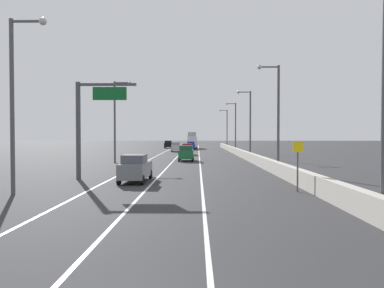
# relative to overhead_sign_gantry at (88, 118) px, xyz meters

# --- Properties ---
(ground_plane) EXTENTS (320.00, 320.00, 0.00)m
(ground_plane) POSITION_rel_overhead_sign_gantry_xyz_m (7.26, 41.32, -4.73)
(ground_plane) COLOR #2D2D30
(lane_stripe_left) EXTENTS (0.16, 130.00, 0.00)m
(lane_stripe_left) POSITION_rel_overhead_sign_gantry_xyz_m (1.76, 32.32, -4.73)
(lane_stripe_left) COLOR silver
(lane_stripe_left) RESTS_ON ground_plane
(lane_stripe_center) EXTENTS (0.16, 130.00, 0.00)m
(lane_stripe_center) POSITION_rel_overhead_sign_gantry_xyz_m (5.26, 32.32, -4.73)
(lane_stripe_center) COLOR silver
(lane_stripe_center) RESTS_ON ground_plane
(lane_stripe_right) EXTENTS (0.16, 130.00, 0.00)m
(lane_stripe_right) POSITION_rel_overhead_sign_gantry_xyz_m (8.76, 32.32, -4.73)
(lane_stripe_right) COLOR silver
(lane_stripe_right) RESTS_ON ground_plane
(jersey_barrier_right) EXTENTS (0.60, 120.00, 1.10)m
(jersey_barrier_right) POSITION_rel_overhead_sign_gantry_xyz_m (15.37, 17.32, -4.18)
(jersey_barrier_right) COLOR #B2ADA3
(jersey_barrier_right) RESTS_ON ground_plane
(overhead_sign_gantry) EXTENTS (4.68, 0.36, 7.50)m
(overhead_sign_gantry) POSITION_rel_overhead_sign_gantry_xyz_m (0.00, 0.00, 0.00)
(overhead_sign_gantry) COLOR #47474C
(overhead_sign_gantry) RESTS_ON ground_plane
(speed_advisory_sign) EXTENTS (0.60, 0.11, 3.00)m
(speed_advisory_sign) POSITION_rel_overhead_sign_gantry_xyz_m (14.47, -6.07, -2.96)
(speed_advisory_sign) COLOR #4C4C51
(speed_advisory_sign) RESTS_ON ground_plane
(lamp_post_right_near) EXTENTS (2.14, 0.44, 10.06)m
(lamp_post_right_near) POSITION_rel_overhead_sign_gantry_xyz_m (15.62, -13.39, 1.05)
(lamp_post_right_near) COLOR #4C4C51
(lamp_post_right_near) RESTS_ON ground_plane
(lamp_post_right_second) EXTENTS (2.14, 0.44, 10.06)m
(lamp_post_right_second) POSITION_rel_overhead_sign_gantry_xyz_m (15.85, 6.62, 1.05)
(lamp_post_right_second) COLOR #4C4C51
(lamp_post_right_second) RESTS_ON ground_plane
(lamp_post_right_third) EXTENTS (2.14, 0.44, 10.06)m
(lamp_post_right_third) POSITION_rel_overhead_sign_gantry_xyz_m (16.09, 26.62, 1.05)
(lamp_post_right_third) COLOR #4C4C51
(lamp_post_right_third) RESTS_ON ground_plane
(lamp_post_right_fourth) EXTENTS (2.14, 0.44, 10.06)m
(lamp_post_right_fourth) POSITION_rel_overhead_sign_gantry_xyz_m (15.98, 46.63, 1.05)
(lamp_post_right_fourth) COLOR #4C4C51
(lamp_post_right_fourth) RESTS_ON ground_plane
(lamp_post_right_fifth) EXTENTS (2.14, 0.44, 10.06)m
(lamp_post_right_fifth) POSITION_rel_overhead_sign_gantry_xyz_m (15.88, 66.64, 1.05)
(lamp_post_right_fifth) COLOR #4C4C51
(lamp_post_right_fifth) RESTS_ON ground_plane
(lamp_post_left_near) EXTENTS (2.14, 0.44, 10.06)m
(lamp_post_left_near) POSITION_rel_overhead_sign_gantry_xyz_m (-1.82, -7.39, 1.05)
(lamp_post_left_near) COLOR #4C4C51
(lamp_post_left_near) RESTS_ON ground_plane
(lamp_post_left_mid) EXTENTS (2.14, 0.44, 10.06)m
(lamp_post_left_mid) POSITION_rel_overhead_sign_gantry_xyz_m (-1.43, 16.62, 1.05)
(lamp_post_left_mid) COLOR #4C4C51
(lamp_post_left_mid) RESTS_ON ground_plane
(car_silver_0) EXTENTS (1.99, 4.76, 1.98)m
(car_silver_0) POSITION_rel_overhead_sign_gantry_xyz_m (4.00, 47.53, -3.74)
(car_silver_0) COLOR #B7B7BC
(car_silver_0) RESTS_ON ground_plane
(car_green_1) EXTENTS (1.99, 4.17, 2.05)m
(car_green_1) POSITION_rel_overhead_sign_gantry_xyz_m (6.98, 20.29, -3.71)
(car_green_1) COLOR #196033
(car_green_1) RESTS_ON ground_plane
(car_gray_2) EXTENTS (1.92, 4.67, 2.00)m
(car_gray_2) POSITION_rel_overhead_sign_gantry_xyz_m (3.92, -1.42, -3.73)
(car_gray_2) COLOR slate
(car_gray_2) RESTS_ON ground_plane
(car_black_3) EXTENTS (2.07, 4.14, 2.01)m
(car_black_3) POSITION_rel_overhead_sign_gantry_xyz_m (0.84, 67.70, -3.73)
(car_black_3) COLOR black
(car_black_3) RESTS_ON ground_plane
(car_red_4) EXTENTS (1.90, 4.33, 1.98)m
(car_red_4) POSITION_rel_overhead_sign_gantry_xyz_m (6.64, 35.29, -3.74)
(car_red_4) COLOR red
(car_red_4) RESTS_ON ground_plane
(car_blue_5) EXTENTS (1.97, 4.03, 1.95)m
(car_blue_5) POSITION_rel_overhead_sign_gantry_xyz_m (6.95, 57.30, -3.76)
(car_blue_5) COLOR #1E389E
(car_blue_5) RESTS_ON ground_plane
(box_truck) EXTENTS (2.65, 7.95, 4.24)m
(box_truck) POSITION_rel_overhead_sign_gantry_xyz_m (7.04, 66.39, -2.79)
(box_truck) COLOR silver
(box_truck) RESTS_ON ground_plane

